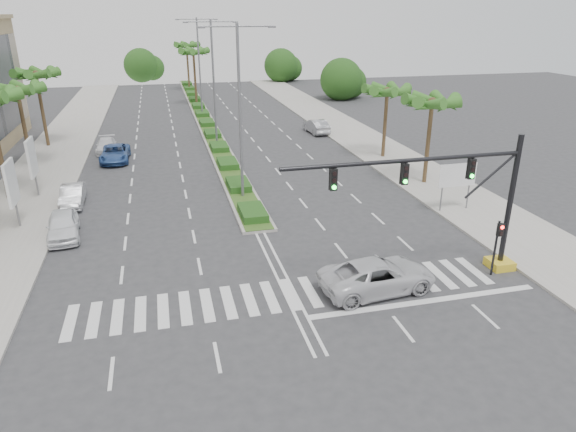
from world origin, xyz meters
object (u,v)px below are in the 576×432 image
object	(u,v)px
car_parked_a	(63,225)
car_parked_d	(106,145)
car_parked_c	(115,153)
car_right	(316,126)
car_parked_b	(73,195)
car_crossing	(378,276)

from	to	relation	value
car_parked_a	car_parked_d	xyz separation A→B (m)	(0.96, 20.55, -0.12)
car_parked_d	car_parked_c	bearing A→B (deg)	-75.27
car_parked_c	car_right	bearing A→B (deg)	19.11
car_parked_b	car_parked_c	distance (m)	11.25
car_parked_a	car_parked_d	world-z (taller)	car_parked_a
car_parked_a	car_crossing	bearing A→B (deg)	-40.27
car_parked_c	car_crossing	size ratio (longest dim) A/B	0.91
car_parked_a	car_parked_c	world-z (taller)	car_parked_a
car_parked_c	car_crossing	distance (m)	30.65
car_parked_c	car_parked_d	size ratio (longest dim) A/B	1.19
car_parked_a	car_crossing	world-z (taller)	car_crossing
car_parked_b	car_crossing	size ratio (longest dim) A/B	0.73
car_parked_c	car_right	xyz separation A→B (m)	(21.07, 6.69, 0.05)
car_parked_d	car_crossing	world-z (taller)	car_crossing
car_parked_b	car_parked_c	xyz separation A→B (m)	(2.21, 11.03, 0.04)
car_crossing	car_parked_d	bearing A→B (deg)	19.69
car_parked_a	car_parked_b	bearing A→B (deg)	85.42
car_parked_d	car_crossing	size ratio (longest dim) A/B	0.77
car_right	car_parked_d	bearing A→B (deg)	3.85
car_parked_a	car_parked_d	bearing A→B (deg)	80.64
car_crossing	car_right	xyz separation A→B (m)	(7.27, 34.05, -0.03)
car_parked_a	car_parked_d	distance (m)	20.57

